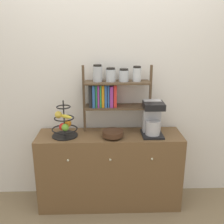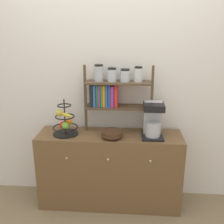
% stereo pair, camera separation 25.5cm
% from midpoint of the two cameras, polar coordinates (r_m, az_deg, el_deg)
% --- Properties ---
extents(ground_plane, '(12.00, 12.00, 0.00)m').
position_cam_midpoint_polar(ground_plane, '(2.86, -3.11, -21.30)').
color(ground_plane, '#847051').
extents(wall_back, '(7.00, 0.05, 2.60)m').
position_cam_midpoint_polar(wall_back, '(2.72, -3.37, 7.04)').
color(wall_back, silver).
rests_on(wall_back, ground_plane).
extents(sideboard, '(1.45, 0.41, 0.79)m').
position_cam_midpoint_polar(sideboard, '(2.80, -3.16, -12.45)').
color(sideboard, brown).
rests_on(sideboard, ground_plane).
extents(coffee_maker, '(0.20, 0.25, 0.34)m').
position_cam_midpoint_polar(coffee_maker, '(2.59, 6.00, -1.38)').
color(coffee_maker, black).
rests_on(coffee_maker, sideboard).
extents(fruit_stand, '(0.25, 0.25, 0.36)m').
position_cam_midpoint_polar(fruit_stand, '(2.61, -13.13, -2.71)').
color(fruit_stand, black).
rests_on(fruit_stand, sideboard).
extents(wooden_bowl, '(0.21, 0.21, 0.07)m').
position_cam_midpoint_polar(wooden_bowl, '(2.54, -2.71, -4.78)').
color(wooden_bowl, '#422819').
rests_on(wooden_bowl, sideboard).
extents(shelf_hutch, '(0.69, 0.20, 0.68)m').
position_cam_midpoint_polar(shelf_hutch, '(2.61, -3.12, 4.80)').
color(shelf_hutch, brown).
rests_on(shelf_hutch, sideboard).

